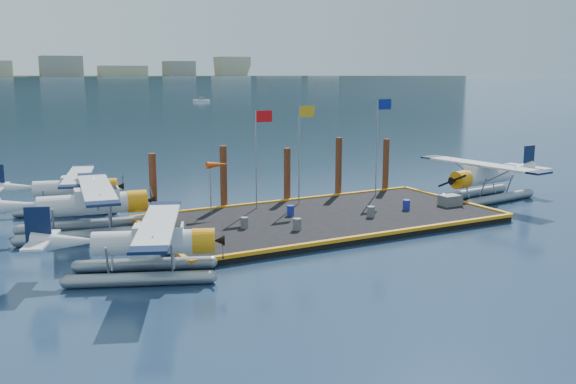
% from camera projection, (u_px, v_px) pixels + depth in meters
% --- Properties ---
extents(ground, '(4000.00, 4000.00, 0.00)m').
position_uv_depth(ground, '(323.00, 223.00, 37.59)').
color(ground, '#18324A').
rests_on(ground, ground).
extents(dock, '(20.00, 10.00, 0.40)m').
position_uv_depth(dock, '(323.00, 219.00, 37.55)').
color(dock, black).
rests_on(dock, ground).
extents(dock_bumpers, '(20.25, 10.25, 0.18)m').
position_uv_depth(dock_bumpers, '(323.00, 215.00, 37.50)').
color(dock_bumpers, orange).
rests_on(dock_bumpers, dock).
extents(far_backdrop, '(3050.00, 2050.00, 810.00)m').
position_uv_depth(far_backdrop, '(53.00, 70.00, 1652.01)').
color(far_backdrop, black).
rests_on(far_backdrop, ground).
extents(seaplane_a, '(8.43, 8.91, 3.23)m').
position_uv_depth(seaplane_a, '(150.00, 246.00, 27.39)').
color(seaplane_a, gray).
rests_on(seaplane_a, ground).
extents(seaplane_b, '(9.14, 10.06, 3.56)m').
position_uv_depth(seaplane_b, '(90.00, 207.00, 34.41)').
color(seaplane_b, gray).
rests_on(seaplane_b, ground).
extents(seaplane_c, '(8.25, 8.88, 3.16)m').
position_uv_depth(seaplane_c, '(73.00, 190.00, 40.22)').
color(seaplane_c, gray).
rests_on(seaplane_c, ground).
extents(seaplane_d, '(8.87, 9.79, 3.46)m').
position_uv_depth(seaplane_d, '(484.00, 179.00, 43.74)').
color(seaplane_d, gray).
rests_on(seaplane_d, ground).
extents(drum_0, '(0.42, 0.42, 0.59)m').
position_uv_depth(drum_0, '(244.00, 223.00, 34.64)').
color(drum_0, '#58585D').
rests_on(drum_0, dock).
extents(drum_1, '(0.45, 0.45, 0.63)m').
position_uv_depth(drum_1, '(371.00, 212.00, 37.22)').
color(drum_1, '#58585D').
rests_on(drum_1, dock).
extents(drum_2, '(0.44, 0.44, 0.62)m').
position_uv_depth(drum_2, '(406.00, 205.00, 39.17)').
color(drum_2, navy).
rests_on(drum_2, dock).
extents(drum_3, '(0.45, 0.45, 0.64)m').
position_uv_depth(drum_3, '(297.00, 224.00, 34.17)').
color(drum_3, '#58585D').
rests_on(drum_3, dock).
extents(drum_5, '(0.42, 0.42, 0.60)m').
position_uv_depth(drum_5, '(291.00, 210.00, 37.63)').
color(drum_5, navy).
rests_on(drum_5, dock).
extents(crate, '(1.33, 0.89, 0.67)m').
position_uv_depth(crate, '(450.00, 200.00, 40.40)').
color(crate, '#58585D').
rests_on(crate, dock).
extents(flagpole_red, '(1.14, 0.08, 6.00)m').
position_uv_depth(flagpole_red, '(259.00, 144.00, 39.00)').
color(flagpole_red, gray).
rests_on(flagpole_red, dock).
extents(flagpole_yellow, '(1.14, 0.08, 6.20)m').
position_uv_depth(flagpole_yellow, '(302.00, 139.00, 40.36)').
color(flagpole_yellow, gray).
rests_on(flagpole_yellow, dock).
extents(flagpole_blue, '(1.14, 0.08, 6.50)m').
position_uv_depth(flagpole_blue, '(379.00, 132.00, 43.11)').
color(flagpole_blue, gray).
rests_on(flagpole_blue, dock).
extents(windsock, '(1.40, 0.44, 3.12)m').
position_uv_depth(windsock, '(218.00, 166.00, 37.95)').
color(windsock, gray).
rests_on(windsock, dock).
extents(piling_0, '(0.44, 0.44, 4.00)m').
position_uv_depth(piling_0, '(153.00, 187.00, 37.96)').
color(piling_0, '#401E12').
rests_on(piling_0, ground).
extents(piling_1, '(0.44, 0.44, 4.20)m').
position_uv_depth(piling_1, '(224.00, 179.00, 40.02)').
color(piling_1, '#401E12').
rests_on(piling_1, ground).
extents(piling_2, '(0.44, 0.44, 3.80)m').
position_uv_depth(piling_2, '(287.00, 177.00, 42.14)').
color(piling_2, '#401E12').
rests_on(piling_2, ground).
extents(piling_3, '(0.44, 0.44, 4.30)m').
position_uv_depth(piling_3, '(339.00, 169.00, 43.95)').
color(piling_3, '#401E12').
rests_on(piling_3, ground).
extents(piling_4, '(0.44, 0.44, 4.00)m').
position_uv_depth(piling_4, '(386.00, 167.00, 45.83)').
color(piling_4, '#401E12').
rests_on(piling_4, ground).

